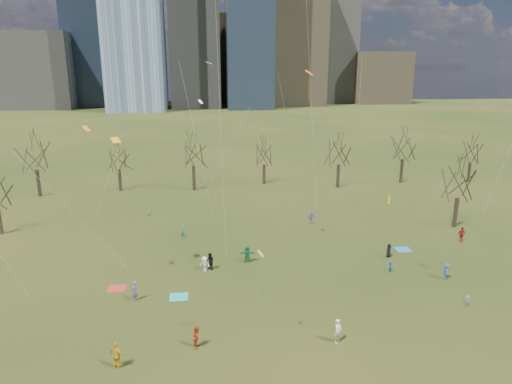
{
  "coord_description": "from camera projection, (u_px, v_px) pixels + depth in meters",
  "views": [
    {
      "loc": [
        -5.28,
        -33.33,
        19.43
      ],
      "look_at": [
        0.0,
        12.0,
        7.0
      ],
      "focal_mm": 32.0,
      "sensor_mm": 36.0,
      "label": 1
    }
  ],
  "objects": [
    {
      "name": "person_13",
      "position": [
        183.0,
        231.0,
        53.95
      ],
      "size": [
        0.61,
        0.66,
        1.52
      ],
      "primitive_type": "imported",
      "rotation": [
        0.0,
        0.0,
        2.17
      ],
      "color": "#1B7A6A",
      "rests_on": "ground"
    },
    {
      "name": "person_14",
      "position": [
        210.0,
        261.0,
        45.24
      ],
      "size": [
        1.03,
        1.08,
        1.75
      ],
      "primitive_type": "imported",
      "rotation": [
        0.0,
        0.0,
        5.32
      ],
      "color": "black",
      "rests_on": "ground"
    },
    {
      "name": "person_2",
      "position": [
        197.0,
        337.0,
        32.67
      ],
      "size": [
        0.78,
        0.92,
        1.67
      ],
      "primitive_type": "imported",
      "rotation": [
        0.0,
        0.0,
        1.37
      ],
      "color": "#A32E17",
      "rests_on": "ground"
    },
    {
      "name": "person_15",
      "position": [
        446.0,
        271.0,
        43.24
      ],
      "size": [
        0.74,
        1.1,
        1.58
      ],
      "primitive_type": "imported",
      "rotation": [
        0.0,
        0.0,
        1.42
      ],
      "color": "#263FA5",
      "rests_on": "ground"
    },
    {
      "name": "person_10",
      "position": [
        462.0,
        234.0,
        52.64
      ],
      "size": [
        1.07,
        0.54,
        1.76
      ],
      "primitive_type": "imported",
      "rotation": [
        0.0,
        0.0,
        0.11
      ],
      "color": "#A31717",
      "rests_on": "ground"
    },
    {
      "name": "person_6",
      "position": [
        389.0,
        250.0,
        48.32
      ],
      "size": [
        0.87,
        0.82,
        1.5
      ],
      "primitive_type": "imported",
      "rotation": [
        0.0,
        0.0,
        3.78
      ],
      "color": "black",
      "rests_on": "ground"
    },
    {
      "name": "kites_airborne",
      "position": [
        293.0,
        125.0,
        46.25
      ],
      "size": [
        70.43,
        40.71,
        33.88
      ],
      "color": "orange",
      "rests_on": "ground"
    },
    {
      "name": "blanket_teal",
      "position": [
        179.0,
        297.0,
        40.02
      ],
      "size": [
        1.6,
        1.5,
        0.03
      ],
      "primitive_type": "cube",
      "color": "#1BA5A7",
      "rests_on": "ground"
    },
    {
      "name": "bare_tree_row",
      "position": [
        237.0,
        156.0,
        71.69
      ],
      "size": [
        113.04,
        29.8,
        9.5
      ],
      "color": "black",
      "rests_on": "ground"
    },
    {
      "name": "blanket_crimson",
      "position": [
        117.0,
        288.0,
        41.55
      ],
      "size": [
        1.6,
        1.5,
        0.03
      ],
      "primitive_type": "cube",
      "color": "#B42B24",
      "rests_on": "ground"
    },
    {
      "name": "person_1",
      "position": [
        338.0,
        331.0,
        33.21
      ],
      "size": [
        0.79,
        0.78,
        1.85
      ],
      "primitive_type": "imported",
      "rotation": [
        0.0,
        0.0,
        0.77
      ],
      "color": "silver",
      "rests_on": "ground"
    },
    {
      "name": "person_3",
      "position": [
        467.0,
        301.0,
        38.28
      ],
      "size": [
        0.72,
        0.75,
        1.03
      ],
      "primitive_type": "imported",
      "rotation": [
        0.0,
        0.0,
        2.28
      ],
      "color": "slate",
      "rests_on": "ground"
    },
    {
      "name": "person_16",
      "position": [
        311.0,
        218.0,
        58.7
      ],
      "size": [
        0.99,
        0.53,
        1.6
      ],
      "primitive_type": "imported",
      "rotation": [
        0.0,
        0.0,
        3.3
      ],
      "color": "#8C4C99",
      "rests_on": "ground"
    },
    {
      "name": "downtown_skyline",
      "position": [
        206.0,
        28.0,
        228.99
      ],
      "size": [
        212.5,
        78.0,
        118.0
      ],
      "color": "slate",
      "rests_on": "ground"
    },
    {
      "name": "person_9",
      "position": [
        205.0,
        264.0,
        44.92
      ],
      "size": [
        1.11,
        0.81,
        1.55
      ],
      "primitive_type": "imported",
      "rotation": [
        0.0,
        0.0,
        6.03
      ],
      "color": "silver",
      "rests_on": "ground"
    },
    {
      "name": "person_5",
      "position": [
        247.0,
        254.0,
        46.99
      ],
      "size": [
        1.74,
        0.68,
        1.83
      ],
      "primitive_type": "imported",
      "rotation": [
        0.0,
        0.0,
        3.06
      ],
      "color": "#19744C",
      "rests_on": "ground"
    },
    {
      "name": "person_8",
      "position": [
        390.0,
        267.0,
        44.67
      ],
      "size": [
        0.54,
        0.64,
        1.16
      ],
      "primitive_type": "imported",
      "rotation": [
        0.0,
        0.0,
        4.91
      ],
      "color": "#296AB5",
      "rests_on": "ground"
    },
    {
      "name": "person_12",
      "position": [
        389.0,
        200.0,
        66.69
      ],
      "size": [
        0.49,
        0.72,
        1.41
      ],
      "primitive_type": "imported",
      "rotation": [
        0.0,
        0.0,
        1.51
      ],
      "color": "yellow",
      "rests_on": "ground"
    },
    {
      "name": "ground",
      "position": [
        273.0,
        312.0,
        37.64
      ],
      "size": [
        500.0,
        500.0,
        0.0
      ],
      "primitive_type": "plane",
      "color": "black",
      "rests_on": "ground"
    },
    {
      "name": "person_4",
      "position": [
        117.0,
        356.0,
        30.32
      ],
      "size": [
        1.19,
        0.97,
        1.9
      ],
      "primitive_type": "imported",
      "rotation": [
        0.0,
        0.0,
        2.6
      ],
      "color": "gold",
      "rests_on": "ground"
    },
    {
      "name": "person_7",
      "position": [
        134.0,
        291.0,
        39.23
      ],
      "size": [
        0.67,
        0.78,
        1.81
      ],
      "primitive_type": "imported",
      "rotation": [
        0.0,
        0.0,
        4.27
      ],
      "color": "#73468C",
      "rests_on": "ground"
    },
    {
      "name": "blanket_navy",
      "position": [
        403.0,
        249.0,
        50.49
      ],
      "size": [
        1.6,
        1.5,
        0.03
      ],
      "primitive_type": "cube",
      "color": "blue",
      "rests_on": "ground"
    }
  ]
}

